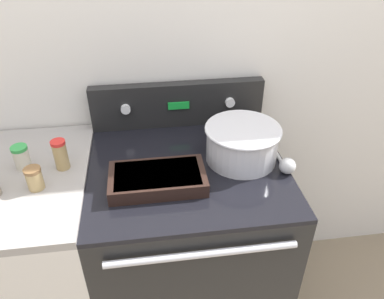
{
  "coord_description": "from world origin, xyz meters",
  "views": [
    {
      "loc": [
        -0.14,
        -0.78,
        1.76
      ],
      "look_at": [
        0.02,
        0.36,
        0.98
      ],
      "focal_mm": 35.0,
      "sensor_mm": 36.0,
      "label": 1
    }
  ],
  "objects": [
    {
      "name": "casserole_dish",
      "position": [
        -0.12,
        0.24,
        0.95
      ],
      "size": [
        0.33,
        0.19,
        0.05
      ],
      "color": "black",
      "rests_on": "stove_range"
    },
    {
      "name": "mixing_bowl",
      "position": [
        0.21,
        0.36,
        1.0
      ],
      "size": [
        0.28,
        0.28,
        0.14
      ],
      "color": "silver",
      "rests_on": "stove_range"
    },
    {
      "name": "spice_jar_brown_cap",
      "position": [
        -0.53,
        0.27,
        0.97
      ],
      "size": [
        0.06,
        0.06,
        0.08
      ],
      "color": "tan",
      "rests_on": "side_counter"
    },
    {
      "name": "side_counter",
      "position": [
        -0.61,
        0.34,
        0.47
      ],
      "size": [
        0.49,
        0.68,
        0.93
      ],
      "color": "silver",
      "rests_on": "ground_plane"
    },
    {
      "name": "control_panel",
      "position": [
        0.0,
        0.66,
        1.02
      ],
      "size": [
        0.74,
        0.07,
        0.19
      ],
      "color": "black",
      "rests_on": "stove_range"
    },
    {
      "name": "stove_range",
      "position": [
        0.0,
        0.34,
        0.46
      ],
      "size": [
        0.74,
        0.71,
        0.92
      ],
      "color": "black",
      "rests_on": "ground_plane"
    },
    {
      "name": "ladle",
      "position": [
        0.35,
        0.28,
        0.95
      ],
      "size": [
        0.06,
        0.3,
        0.06
      ],
      "color": "#B7B7B7",
      "rests_on": "stove_range"
    },
    {
      "name": "kitchen_wall",
      "position": [
        0.0,
        0.72,
        1.25
      ],
      "size": [
        8.0,
        0.05,
        2.5
      ],
      "color": "silver",
      "rests_on": "ground_plane"
    },
    {
      "name": "spice_jar_green_cap",
      "position": [
        -0.6,
        0.39,
        0.98
      ],
      "size": [
        0.06,
        0.06,
        0.09
      ],
      "color": "beige",
      "rests_on": "side_counter"
    },
    {
      "name": "spice_jar_red_cap",
      "position": [
        -0.46,
        0.38,
        0.99
      ],
      "size": [
        0.05,
        0.05,
        0.12
      ],
      "color": "tan",
      "rests_on": "side_counter"
    }
  ]
}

